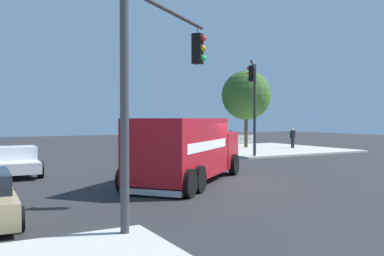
% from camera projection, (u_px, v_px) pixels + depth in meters
% --- Properties ---
extents(ground_plane, '(100.00, 100.00, 0.00)m').
position_uv_depth(ground_plane, '(219.00, 178.00, 19.20)').
color(ground_plane, '#2B2B2D').
extents(sidewalk_corner_near, '(11.90, 11.90, 0.14)m').
position_uv_depth(sidewalk_corner_near, '(262.00, 149.00, 36.21)').
color(sidewalk_corner_near, beige).
rests_on(sidewalk_corner_near, ground).
extents(delivery_truck, '(7.51, 6.98, 2.73)m').
position_uv_depth(delivery_truck, '(187.00, 149.00, 17.74)').
color(delivery_truck, '#AD141E').
rests_on(delivery_truck, ground).
extents(traffic_light_primary, '(3.82, 2.97, 5.77)m').
position_uv_depth(traffic_light_primary, '(157.00, 70.00, 10.88)').
color(traffic_light_primary, '#38383D').
rests_on(traffic_light_primary, sidewalk_corner_far).
extents(traffic_light_secondary, '(2.66, 3.03, 6.25)m').
position_uv_depth(traffic_light_secondary, '(254.00, 95.00, 27.72)').
color(traffic_light_secondary, '#38383D').
rests_on(traffic_light_secondary, sidewalk_corner_near).
extents(pickup_white, '(2.39, 5.26, 1.38)m').
position_uv_depth(pickup_white, '(13.00, 160.00, 20.29)').
color(pickup_white, white).
rests_on(pickup_white, ground).
extents(pedestrian_near_corner, '(0.52, 0.28, 1.74)m').
position_uv_depth(pedestrian_near_corner, '(293.00, 137.00, 36.62)').
color(pedestrian_near_corner, black).
rests_on(pedestrian_near_corner, sidewalk_corner_near).
extents(pedestrian_crossing, '(0.27, 0.52, 1.55)m').
position_uv_depth(pedestrian_crossing, '(231.00, 137.00, 38.61)').
color(pedestrian_crossing, '#4C4C51').
rests_on(pedestrian_crossing, sidewalk_corner_near).
extents(picket_fence_run, '(6.76, 0.05, 0.95)m').
position_uv_depth(picket_fence_run, '(225.00, 140.00, 41.17)').
color(picket_fence_run, white).
rests_on(picket_fence_run, sidewalk_corner_near).
extents(shade_tree_near, '(4.39, 4.39, 6.82)m').
position_uv_depth(shade_tree_near, '(246.00, 95.00, 37.66)').
color(shade_tree_near, brown).
rests_on(shade_tree_near, sidewalk_corner_near).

